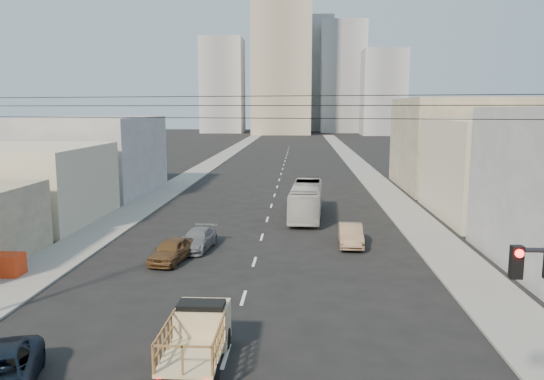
# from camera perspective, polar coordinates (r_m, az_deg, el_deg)

# --- Properties ---
(sidewalk_left) EXTENTS (3.50, 180.00, 0.12)m
(sidewalk_left) POSITION_cam_1_polar(r_m,az_deg,el_deg) (87.61, -6.39, 2.94)
(sidewalk_left) COLOR gray
(sidewalk_left) RESTS_ON ground
(sidewalk_right) EXTENTS (3.50, 180.00, 0.12)m
(sidewalk_right) POSITION_cam_1_polar(r_m,az_deg,el_deg) (86.89, 9.10, 2.84)
(sidewalk_right) COLOR gray
(sidewalk_right) RESTS_ON ground
(lane_dashes) EXTENTS (0.15, 104.00, 0.01)m
(lane_dashes) POSITION_cam_1_polar(r_m,az_deg,el_deg) (69.58, 0.88, 1.44)
(lane_dashes) COLOR silver
(lane_dashes) RESTS_ON ground
(flatbed_pickup) EXTENTS (1.95, 4.41, 1.90)m
(flatbed_pickup) POSITION_cam_1_polar(r_m,az_deg,el_deg) (19.47, -8.05, -14.99)
(flatbed_pickup) COLOR #CEB88A
(flatbed_pickup) RESTS_ON ground
(city_bus) EXTENTS (2.96, 10.29, 2.83)m
(city_bus) POSITION_cam_1_polar(r_m,az_deg,el_deg) (43.77, 3.71, -1.09)
(city_bus) COLOR beige
(city_bus) RESTS_ON ground
(sedan_brown) EXTENTS (2.31, 4.27, 1.38)m
(sedan_brown) POSITION_cam_1_polar(r_m,az_deg,el_deg) (31.73, -10.76, -6.39)
(sedan_brown) COLOR brown
(sedan_brown) RESTS_ON ground
(sedan_tan) EXTENTS (1.64, 4.35, 1.42)m
(sedan_tan) POSITION_cam_1_polar(r_m,az_deg,el_deg) (35.17, 8.46, -4.80)
(sedan_tan) COLOR #927155
(sedan_tan) RESTS_ON ground
(sedan_grey) EXTENTS (2.27, 4.56, 1.27)m
(sedan_grey) POSITION_cam_1_polar(r_m,az_deg,el_deg) (34.21, -8.03, -5.30)
(sedan_grey) COLOR slate
(sedan_grey) RESTS_ON ground
(overhead_wires) EXTENTS (23.01, 5.02, 0.72)m
(overhead_wires) POSITION_cam_1_polar(r_m,az_deg,el_deg) (17.66, -5.62, 8.91)
(overhead_wires) COLOR black
(overhead_wires) RESTS_ON ground
(crate_stack) EXTENTS (1.80, 1.20, 1.14)m
(crate_stack) POSITION_cam_1_polar(r_m,az_deg,el_deg) (31.77, -26.79, -7.18)
(crate_stack) COLOR red
(crate_stack) RESTS_ON sidewalk_left
(bldg_right_mid) EXTENTS (11.00, 14.00, 8.00)m
(bldg_right_mid) POSITION_cam_1_polar(r_m,az_deg,el_deg) (47.33, 23.94, 2.08)
(bldg_right_mid) COLOR beige
(bldg_right_mid) RESTS_ON ground
(bldg_right_far) EXTENTS (12.00, 16.00, 10.00)m
(bldg_right_far) POSITION_cam_1_polar(r_m,az_deg,el_deg) (62.54, 19.26, 4.72)
(bldg_right_far) COLOR gray
(bldg_right_far) RESTS_ON ground
(bldg_left_mid) EXTENTS (11.00, 12.00, 6.00)m
(bldg_left_mid) POSITION_cam_1_polar(r_m,az_deg,el_deg) (45.83, -25.13, 0.54)
(bldg_left_mid) COLOR beige
(bldg_left_mid) RESTS_ON ground
(bldg_left_far) EXTENTS (12.00, 16.00, 8.00)m
(bldg_left_far) POSITION_cam_1_polar(r_m,az_deg,el_deg) (59.46, -18.83, 3.58)
(bldg_left_far) COLOR gray
(bldg_left_far) RESTS_ON ground
(high_rise_tower) EXTENTS (20.00, 20.00, 60.00)m
(high_rise_tower) POSITION_cam_1_polar(r_m,az_deg,el_deg) (187.27, 1.08, 15.26)
(high_rise_tower) COLOR gray
(high_rise_tower) RESTS_ON ground
(midrise_ne) EXTENTS (16.00, 16.00, 40.00)m
(midrise_ne) POSITION_cam_1_polar(r_m,az_deg,el_deg) (201.85, 7.61, 11.87)
(midrise_ne) COLOR gray
(midrise_ne) RESTS_ON ground
(midrise_nw) EXTENTS (15.00, 15.00, 34.00)m
(midrise_nw) POSITION_cam_1_polar(r_m,az_deg,el_deg) (198.21, -5.32, 11.10)
(midrise_nw) COLOR gray
(midrise_nw) RESTS_ON ground
(midrise_back) EXTENTS (18.00, 18.00, 44.00)m
(midrise_back) POSITION_cam_1_polar(r_m,az_deg,el_deg) (216.38, 4.07, 12.24)
(midrise_back) COLOR gray
(midrise_back) RESTS_ON ground
(midrise_east) EXTENTS (14.00, 14.00, 28.00)m
(midrise_east) POSITION_cam_1_polar(r_m,az_deg,el_deg) (183.08, 11.87, 10.20)
(midrise_east) COLOR gray
(midrise_east) RESTS_ON ground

